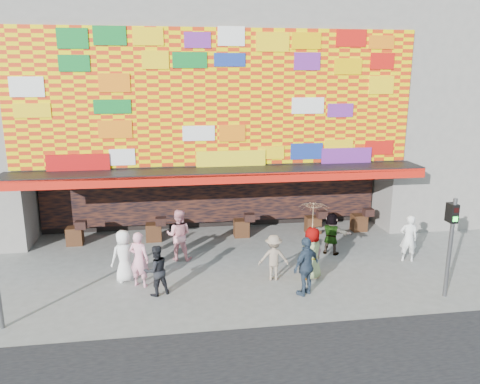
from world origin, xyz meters
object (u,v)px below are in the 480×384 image
Objects in this scene: ped_b at (139,259)px; ped_h at (409,238)px; signal_right at (451,237)px; ped_g at (312,253)px; ped_a at (124,256)px; ped_d at (274,257)px; ped_e at (306,266)px; ped_f at (331,234)px; ped_i at (179,235)px; parasol at (313,215)px; ped_c at (156,270)px.

ped_h is at bearing -150.00° from ped_b.
signal_right is 4.12m from ped_g.
ped_a reaches higher than ped_d.
ped_d is 5.07m from ped_h.
ped_f is at bearing -156.11° from ped_e.
ped_i is at bearing -29.52° from ped_d.
parasol reaches higher than ped_a.
parasol is at bearing 161.46° from ped_c.
ped_h is at bearing 85.66° from signal_right.
ped_e reaches higher than ped_f.
ped_h is 0.91× the size of ped_i.
ped_h reaches higher than ped_d.
parasol reaches higher than ped_e.
signal_right is at bearing -166.95° from ped_b.
ped_b is 0.96× the size of ped_i.
ped_c is 4.91m from ped_g.
ped_c reaches higher than ped_d.
signal_right is at bearing 166.06° from ped_i.
ped_c is (-8.46, 1.34, -1.09)m from signal_right.
ped_g reaches higher than ped_f.
ped_e is at bearing 41.22° from ped_g.
ped_h is at bearing -164.33° from ped_d.
ped_e reaches higher than ped_c.
ped_h is 4.10m from parasol.
ped_a is 0.68m from ped_b.
ped_e is 4.72m from ped_h.
ped_d is (4.19, -0.13, -0.14)m from ped_b.
ped_d is at bearing -28.31° from ped_g.
ped_f is at bearing 120.88° from signal_right.
signal_right is 1.79× the size of ped_h.
ped_d is at bearing 157.62° from ped_i.
ped_f is at bearing -147.97° from ped_g.
ped_e reaches higher than ped_g.
ped_i is at bearing -167.46° from ped_a.
ped_c is 8.78m from ped_h.
ped_c is 1.04× the size of ped_d.
signal_right is 1.67× the size of ped_e.
ped_f is at bearing -169.27° from ped_i.
ped_h is (0.21, 2.71, -1.02)m from signal_right.
parasol reaches higher than ped_d.
ped_c is 0.86× the size of parasol.
parasol is (0.00, -0.00, 1.26)m from ped_g.
ped_i is (-5.50, 0.26, 0.14)m from ped_f.
ped_d is 0.83× the size of ped_e.
ped_g is at bearing -156.73° from ped_b.
ped_b is 5.42m from ped_g.
ped_b is 1.05× the size of ped_h.
ped_h is (5.00, 0.83, 0.09)m from ped_d.
ped_e is at bearing 151.55° from ped_i.
ped_e is (0.73, -1.17, 0.15)m from ped_d.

